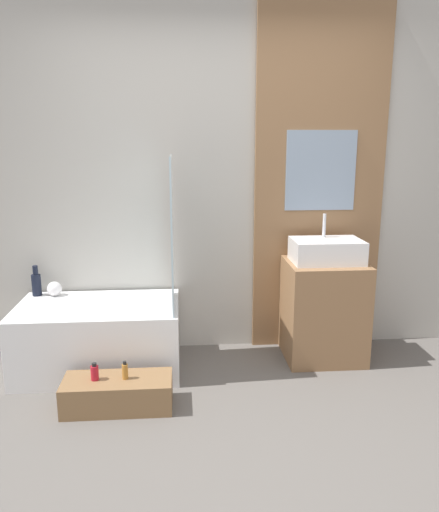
{
  "coord_description": "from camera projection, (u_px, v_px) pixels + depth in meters",
  "views": [
    {
      "loc": [
        -0.29,
        -2.22,
        1.63
      ],
      "look_at": [
        -0.06,
        0.71,
        0.94
      ],
      "focal_mm": 35.0,
      "sensor_mm": 36.0,
      "label": 1
    }
  ],
  "objects": [
    {
      "name": "vanity_cabinet",
      "position": [
        324.0,
        310.0,
        3.74
      ],
      "size": [
        0.57,
        0.5,
        0.75
      ],
      "primitive_type": "cube",
      "color": "#8E6642",
      "rests_on": "ground_plane"
    },
    {
      "name": "wall_tiled_back",
      "position": [
        219.0,
        183.0,
        3.78
      ],
      "size": [
        4.2,
        0.06,
        2.6
      ],
      "primitive_type": "cube",
      "color": "#B7B2A8",
      "rests_on": "ground_plane"
    },
    {
      "name": "bottle_soap_primary",
      "position": [
        95.0,
        372.0,
        3.04
      ],
      "size": [
        0.05,
        0.05,
        0.11
      ],
      "color": "#B21928",
      "rests_on": "wooden_step_bench"
    },
    {
      "name": "bottle_soap_secondary",
      "position": [
        125.0,
        371.0,
        3.05
      ],
      "size": [
        0.04,
        0.04,
        0.12
      ],
      "color": "#B2752D",
      "rests_on": "wooden_step_bench"
    },
    {
      "name": "vase_tall_dark",
      "position": [
        36.0,
        283.0,
        3.71
      ],
      "size": [
        0.07,
        0.07,
        0.23
      ],
      "color": "black",
      "rests_on": "bathtub"
    },
    {
      "name": "vase_round_light",
      "position": [
        54.0,
        289.0,
        3.71
      ],
      "size": [
        0.11,
        0.11,
        0.11
      ],
      "primitive_type": "sphere",
      "color": "white",
      "rests_on": "bathtub"
    },
    {
      "name": "sink",
      "position": [
        327.0,
        251.0,
        3.64
      ],
      "size": [
        0.5,
        0.34,
        0.34
      ],
      "color": "white",
      "rests_on": "vanity_cabinet"
    },
    {
      "name": "glass_shower_screen",
      "position": [
        172.0,
        233.0,
        3.4
      ],
      "size": [
        0.01,
        0.55,
        1.04
      ],
      "primitive_type": "cube",
      "color": "silver",
      "rests_on": "bathtub"
    },
    {
      "name": "bathtub",
      "position": [
        99.0,
        337.0,
        3.58
      ],
      "size": [
        1.14,
        0.68,
        0.49
      ],
      "color": "white",
      "rests_on": "ground_plane"
    },
    {
      "name": "ground_plane",
      "position": [
        242.0,
        466.0,
        2.55
      ],
      "size": [
        12.0,
        12.0,
        0.0
      ],
      "primitive_type": "plane",
      "color": "#605B56"
    },
    {
      "name": "wall_wood_accent",
      "position": [
        319.0,
        183.0,
        3.79
      ],
      "size": [
        0.99,
        0.04,
        2.6
      ],
      "color": "#8E6642",
      "rests_on": "ground_plane"
    },
    {
      "name": "wooden_step_bench",
      "position": [
        118.0,
        393.0,
        3.08
      ],
      "size": [
        0.67,
        0.29,
        0.19
      ],
      "primitive_type": "cube",
      "color": "olive",
      "rests_on": "ground_plane"
    }
  ]
}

